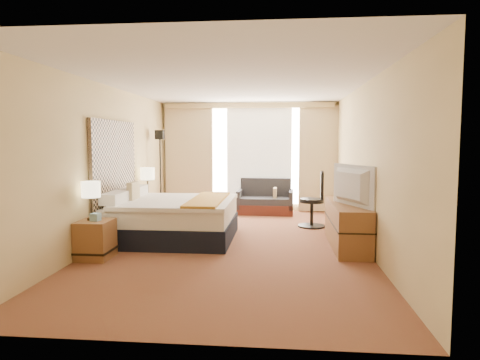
# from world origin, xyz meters

# --- Properties ---
(floor) EXTENTS (4.20, 7.00, 0.02)m
(floor) POSITION_xyz_m (0.00, 0.00, 0.00)
(floor) COLOR maroon
(floor) RESTS_ON ground
(ceiling) EXTENTS (4.20, 7.00, 0.02)m
(ceiling) POSITION_xyz_m (0.00, 0.00, 2.60)
(ceiling) COLOR silver
(ceiling) RESTS_ON wall_back
(wall_back) EXTENTS (4.20, 0.02, 2.60)m
(wall_back) POSITION_xyz_m (0.00, 3.50, 1.30)
(wall_back) COLOR #E0C188
(wall_back) RESTS_ON ground
(wall_front) EXTENTS (4.20, 0.02, 2.60)m
(wall_front) POSITION_xyz_m (0.00, -3.50, 1.30)
(wall_front) COLOR #E0C188
(wall_front) RESTS_ON ground
(wall_left) EXTENTS (0.02, 7.00, 2.60)m
(wall_left) POSITION_xyz_m (-2.10, 0.00, 1.30)
(wall_left) COLOR #E0C188
(wall_left) RESTS_ON ground
(wall_right) EXTENTS (0.02, 7.00, 2.60)m
(wall_right) POSITION_xyz_m (2.10, 0.00, 1.30)
(wall_right) COLOR #E0C188
(wall_right) RESTS_ON ground
(headboard) EXTENTS (0.06, 1.85, 1.50)m
(headboard) POSITION_xyz_m (-2.06, 0.20, 1.28)
(headboard) COLOR black
(headboard) RESTS_ON wall_left
(nightstand_left) EXTENTS (0.45, 0.52, 0.55)m
(nightstand_left) POSITION_xyz_m (-1.87, -1.05, 0.28)
(nightstand_left) COLOR brown
(nightstand_left) RESTS_ON floor
(nightstand_right) EXTENTS (0.45, 0.52, 0.55)m
(nightstand_right) POSITION_xyz_m (-1.87, 1.45, 0.28)
(nightstand_right) COLOR brown
(nightstand_right) RESTS_ON floor
(media_dresser) EXTENTS (0.50, 1.80, 0.70)m
(media_dresser) POSITION_xyz_m (1.83, 0.00, 0.35)
(media_dresser) COLOR brown
(media_dresser) RESTS_ON floor
(window) EXTENTS (2.30, 0.02, 2.30)m
(window) POSITION_xyz_m (0.25, 3.47, 1.32)
(window) COLOR white
(window) RESTS_ON wall_back
(curtains) EXTENTS (4.12, 0.19, 2.56)m
(curtains) POSITION_xyz_m (-0.00, 3.39, 1.41)
(curtains) COLOR #C5B88B
(curtains) RESTS_ON floor
(bed) EXTENTS (2.02, 1.85, 0.98)m
(bed) POSITION_xyz_m (-1.06, 0.24, 0.36)
(bed) COLOR black
(bed) RESTS_ON floor
(loveseat) EXTENTS (1.31, 0.73, 0.81)m
(loveseat) POSITION_xyz_m (0.42, 3.04, 0.27)
(loveseat) COLOR #4F1F16
(loveseat) RESTS_ON floor
(floor_lamp) EXTENTS (0.24, 0.24, 1.92)m
(floor_lamp) POSITION_xyz_m (-1.86, 2.30, 1.36)
(floor_lamp) COLOR black
(floor_lamp) RESTS_ON floor
(desk_chair) EXTENTS (0.53, 0.53, 1.09)m
(desk_chair) POSITION_xyz_m (1.44, 1.54, 0.49)
(desk_chair) COLOR black
(desk_chair) RESTS_ON floor
(lamp_left) EXTENTS (0.26, 0.26, 0.56)m
(lamp_left) POSITION_xyz_m (-1.93, -1.02, 0.98)
(lamp_left) COLOR black
(lamp_left) RESTS_ON nightstand_left
(lamp_right) EXTENTS (0.28, 0.28, 0.60)m
(lamp_right) POSITION_xyz_m (-1.91, 1.53, 1.01)
(lamp_right) COLOR black
(lamp_right) RESTS_ON nightstand_right
(tissue_box) EXTENTS (0.13, 0.13, 0.11)m
(tissue_box) POSITION_xyz_m (-1.85, -1.07, 0.60)
(tissue_box) COLOR #7EADC4
(tissue_box) RESTS_ON nightstand_left
(telephone) EXTENTS (0.20, 0.16, 0.08)m
(telephone) POSITION_xyz_m (-1.76, 1.40, 0.59)
(telephone) COLOR black
(telephone) RESTS_ON nightstand_right
(television) EXTENTS (0.57, 1.05, 0.62)m
(television) POSITION_xyz_m (1.78, -0.30, 1.01)
(television) COLOR black
(television) RESTS_ON media_dresser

